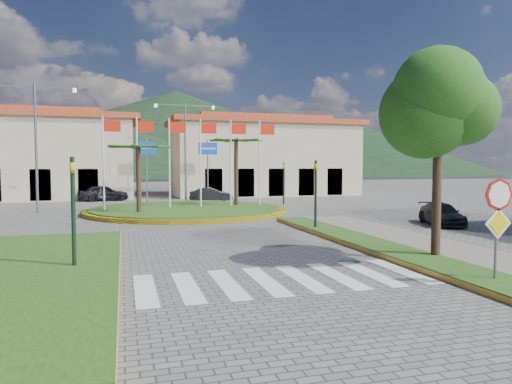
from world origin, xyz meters
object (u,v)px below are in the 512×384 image
object	(u,v)px
car_side_right	(441,214)
stop_sign	(498,213)
roundabout_island	(187,209)
car_dark_a	(104,193)
car_dark_b	(211,195)
white_van	(95,193)
deciduous_tree	(439,93)

from	to	relation	value
car_side_right	stop_sign	bearing A→B (deg)	-102.59
roundabout_island	car_dark_a	world-z (taller)	roundabout_island
roundabout_island	stop_sign	size ratio (longest dim) A/B	4.79
roundabout_island	stop_sign	xyz separation A→B (m)	(4.90, -20.04, 1.62)
car_dark_a	car_dark_b	world-z (taller)	car_dark_a
white_van	car_side_right	size ratio (longest dim) A/B	1.14
white_van	car_dark_a	xyz separation A→B (m)	(0.78, -2.20, 0.10)
car_dark_a	car_dark_b	distance (m)	9.20
deciduous_tree	white_van	size ratio (longest dim) A/B	1.63
roundabout_island	car_side_right	bearing A→B (deg)	-40.77
stop_sign	car_side_right	size ratio (longest dim) A/B	0.72
roundabout_island	deciduous_tree	distance (m)	18.55
deciduous_tree	white_van	distance (m)	33.10
white_van	car_side_right	xyz separation A→B (m)	(17.63, -23.44, -0.05)
deciduous_tree	car_dark_b	bearing A→B (deg)	95.50
roundabout_island	white_van	distance (m)	14.97
roundabout_island	white_van	bearing A→B (deg)	114.59
deciduous_tree	car_dark_b	size ratio (longest dim) A/B	1.92
white_van	car_dark_b	size ratio (longest dim) A/B	1.18
car_dark_b	stop_sign	bearing A→B (deg)	-164.40
car_dark_b	car_side_right	bearing A→B (deg)	-143.09
stop_sign	car_dark_a	xyz separation A→B (m)	(-10.35, 31.45, -1.11)
stop_sign	white_van	size ratio (longest dim) A/B	0.63
white_van	stop_sign	bearing A→B (deg)	-174.96
stop_sign	deciduous_tree	size ratio (longest dim) A/B	0.39
stop_sign	roundabout_island	bearing A→B (deg)	103.73
car_dark_a	car_dark_b	size ratio (longest dim) A/B	1.13
deciduous_tree	roundabout_island	bearing A→B (deg)	107.91
roundabout_island	car_dark_a	size ratio (longest dim) A/B	3.19
stop_sign	car_dark_a	distance (m)	33.13
roundabout_island	car_dark_b	world-z (taller)	roundabout_island
stop_sign	car_side_right	distance (m)	12.17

